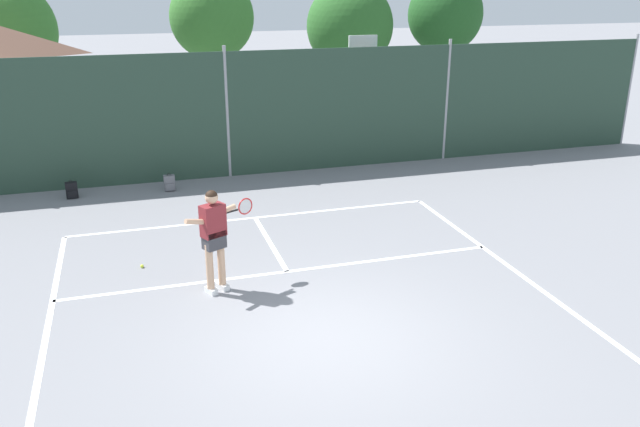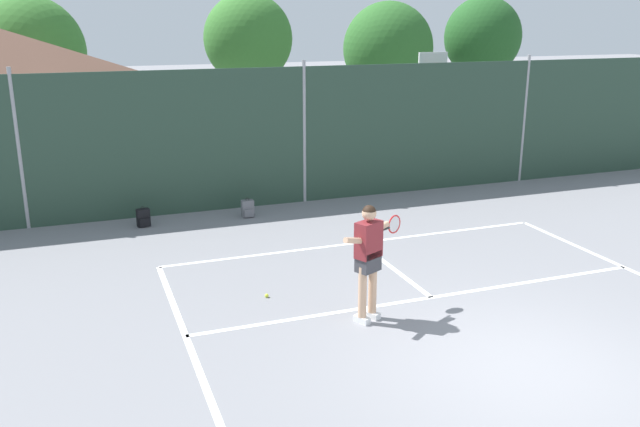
% 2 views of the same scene
% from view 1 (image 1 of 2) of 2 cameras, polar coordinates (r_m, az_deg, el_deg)
% --- Properties ---
extents(ground_plane, '(120.00, 120.00, 0.00)m').
position_cam_1_polar(ground_plane, '(10.07, 0.57, -10.85)').
color(ground_plane, gray).
extents(court_markings, '(8.30, 11.10, 0.01)m').
position_cam_1_polar(court_markings, '(10.61, -0.48, -9.12)').
color(court_markings, white).
rests_on(court_markings, ground).
extents(chainlink_fence, '(26.09, 0.09, 3.52)m').
position_cam_1_polar(chainlink_fence, '(17.79, -8.14, 8.51)').
color(chainlink_fence, '#284233').
rests_on(chainlink_fence, ground).
extents(basketball_hoop, '(0.90, 0.67, 3.55)m').
position_cam_1_polar(basketball_hoop, '(20.34, 3.69, 11.87)').
color(basketball_hoop, yellow).
rests_on(basketball_hoop, ground).
extents(treeline_backdrop, '(26.64, 4.47, 6.44)m').
position_cam_1_polar(treeline_backdrop, '(26.23, -19.72, 15.64)').
color(treeline_backdrop, brown).
rests_on(treeline_backdrop, ground).
extents(tennis_player, '(1.27, 0.77, 1.85)m').
position_cam_1_polar(tennis_player, '(11.15, -9.27, -1.60)').
color(tennis_player, silver).
rests_on(tennis_player, ground).
extents(tennis_ball, '(0.07, 0.07, 0.07)m').
position_cam_1_polar(tennis_ball, '(12.77, -15.35, -4.47)').
color(tennis_ball, '#CCE033').
rests_on(tennis_ball, ground).
extents(backpack_black, '(0.30, 0.27, 0.46)m').
position_cam_1_polar(backpack_black, '(17.27, -20.95, 1.90)').
color(backpack_black, black).
rests_on(backpack_black, ground).
extents(backpack_grey, '(0.28, 0.24, 0.46)m').
position_cam_1_polar(backpack_grey, '(17.16, -13.06, 2.61)').
color(backpack_grey, slate).
rests_on(backpack_grey, ground).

